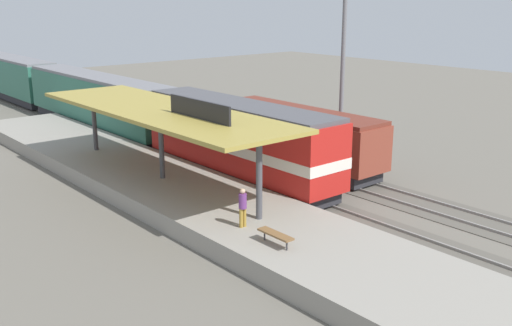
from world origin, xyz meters
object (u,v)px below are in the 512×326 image
at_px(platform_bench, 276,235).
at_px(freight_car, 299,137).
at_px(passenger_carriage_front, 97,101).
at_px(light_mast, 344,29).
at_px(locomotive, 238,140).
at_px(passenger_carriage_rear, 9,76).
at_px(person_waiting, 243,206).

relative_size(platform_bench, freight_car, 0.14).
bearing_deg(passenger_carriage_front, light_mast, -67.44).
relative_size(platform_bench, passenger_carriage_front, 0.08).
relative_size(locomotive, passenger_carriage_rear, 0.72).
xyz_separation_m(locomotive, freight_car, (4.60, -0.27, -0.44)).
distance_m(passenger_carriage_front, freight_car, 18.84).
bearing_deg(light_mast, passenger_carriage_front, 112.56).
bearing_deg(passenger_carriage_front, freight_car, -75.86).
xyz_separation_m(platform_bench, locomotive, (6.00, 9.84, 1.07)).
bearing_deg(person_waiting, passenger_carriage_front, 77.26).
bearing_deg(passenger_carriage_rear, light_mast, -78.85).
bearing_deg(freight_car, passenger_carriage_rear, 96.72).
bearing_deg(passenger_carriage_rear, person_waiting, -97.10).
bearing_deg(person_waiting, platform_bench, -95.65).
xyz_separation_m(locomotive, person_waiting, (-5.77, -7.52, -0.56)).
relative_size(passenger_carriage_front, light_mast, 1.71).
distance_m(passenger_carriage_front, person_waiting, 26.17).
bearing_deg(locomotive, platform_bench, -121.37).
relative_size(platform_bench, passenger_carriage_rear, 0.08).
relative_size(passenger_carriage_rear, light_mast, 1.71).
height_order(passenger_carriage_front, freight_car, passenger_carriage_front).
height_order(platform_bench, light_mast, light_mast).
distance_m(locomotive, person_waiting, 9.50).
bearing_deg(freight_car, locomotive, 176.70).
xyz_separation_m(locomotive, light_mast, (7.80, -0.77, 5.99)).
distance_m(platform_bench, freight_car, 14.30).
bearing_deg(passenger_carriage_rear, passenger_carriage_front, -90.00).
bearing_deg(platform_bench, freight_car, 42.09).
bearing_deg(person_waiting, passenger_carriage_rear, 82.90).
xyz_separation_m(platform_bench, passenger_carriage_rear, (6.00, 48.64, 0.97)).
distance_m(passenger_carriage_rear, freight_car, 39.34).
height_order(platform_bench, freight_car, freight_car).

